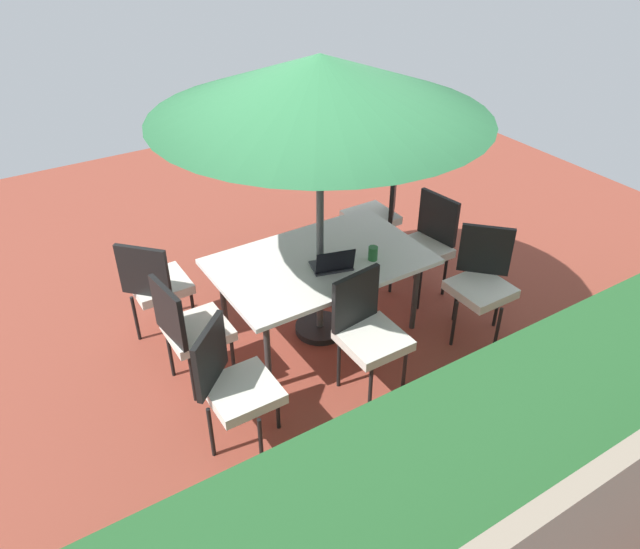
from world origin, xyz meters
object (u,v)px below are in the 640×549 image
chair_northwest (482,279)px  chair_north (368,329)px  chair_northeast (233,383)px  cup (373,253)px  dining_table (320,265)px  chair_southeast (156,283)px  chair_southwest (377,212)px  chair_east (190,327)px  patio_umbrella (320,87)px  chair_west (426,242)px  laptop (333,264)px

chair_northwest → chair_north: bearing=-132.5°
chair_northeast → cup: bearing=-24.2°
dining_table → chair_southeast: (1.20, -0.69, -0.15)m
chair_northeast → cup: chair_northeast is taller
chair_north → dining_table: bearing=79.0°
chair_north → chair_southwest: (-1.19, -1.49, 0.00)m
chair_northeast → chair_east: size_ratio=1.00×
patio_umbrella → chair_northwest: 2.13m
chair_southeast → chair_east: same height
chair_north → cup: chair_north is taller
chair_west → chair_northeast: (2.33, 0.76, 0.00)m
chair_west → laptop: chair_west is taller
chair_northeast → chair_southwest: same height
chair_west → chair_north: size_ratio=1.00×
patio_umbrella → chair_northeast: patio_umbrella is taller
chair_west → chair_northwest: 0.74m
patio_umbrella → laptop: (-0.01, 0.18, -1.38)m
laptop → chair_southwest: bearing=-125.8°
chair_northwest → chair_east: bearing=-151.1°
chair_southeast → chair_southwest: bearing=-132.8°
chair_northeast → chair_southeast: bearing=48.5°
chair_northwest → cup: bearing=-166.2°
patio_umbrella → cup: 1.43m
chair_southeast → chair_northeast: bearing=137.8°
chair_southeast → chair_east: 0.71m
laptop → patio_umbrella: bearing=-72.4°
patio_umbrella → chair_southeast: size_ratio=2.54×
chair_east → chair_northwest: size_ratio=1.00×
cup → chair_southwest: bearing=-128.8°
chair_southwest → chair_northwest: (-0.03, 1.45, 0.00)m
chair_north → chair_northeast: (1.11, -0.02, 0.00)m
chair_north → chair_southeast: same height
patio_umbrella → dining_table: bearing=0.0°
chair_southwest → cup: size_ratio=8.23×
dining_table → chair_southeast: chair_southeast is taller
chair_northeast → chair_southwest: bearing=-10.2°
chair_southwest → chair_north: bearing=3.5°
chair_northeast → chair_west: bearing=-24.8°
dining_table → chair_west: 1.18m
chair_northwest → laptop: (1.16, -0.54, 0.25)m
chair_southwest → chair_northeast: bearing=-15.2°
dining_table → chair_southwest: 1.36m
cup → chair_northeast: bearing=18.6°
laptop → chair_west: bearing=-155.1°
dining_table → laptop: size_ratio=4.68×
chair_southeast → chair_west: bearing=-149.7°
chair_southwest → chair_northwest: size_ratio=1.00×
chair_west → chair_southwest: bearing=174.4°
chair_east → chair_southeast: bearing=-5.7°
patio_umbrella → chair_northwest: bearing=148.1°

